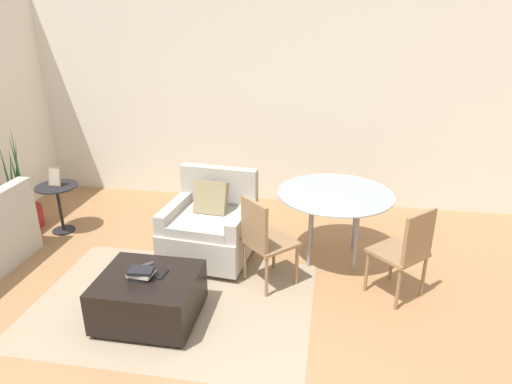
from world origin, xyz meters
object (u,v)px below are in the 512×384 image
book_stack (141,273)px  picture_frame (55,177)px  ottoman (149,296)px  side_table (58,199)px  dining_table (335,200)px  tv_remote_secondary (145,265)px  armchair (210,227)px  potted_plant (23,210)px  tv_remote_primary (163,274)px  dining_chair_near_left (263,237)px  dining_chair_near_right (407,248)px

book_stack → picture_frame: size_ratio=1.01×
ottoman → side_table: 2.20m
side_table → picture_frame: size_ratio=2.68×
side_table → dining_table: dining_table is taller
picture_frame → dining_table: 3.19m
tv_remote_secondary → dining_table: (1.61, 1.17, 0.25)m
armchair → potted_plant: bearing=172.6°
dining_table → armchair: bearing=-171.0°
tv_remote_primary → tv_remote_secondary: size_ratio=1.06×
ottoman → dining_table: size_ratio=0.69×
armchair → book_stack: bearing=-103.9°
picture_frame → dining_chair_near_left: (2.54, -0.73, -0.17)m
tv_remote_secondary → dining_chair_near_left: (0.96, 0.52, 0.09)m
dining_chair_near_left → ottoman: bearing=-142.0°
ottoman → dining_table: 2.06m
dining_table → dining_chair_near_left: size_ratio=1.32×
picture_frame → armchair: bearing=-8.5°
side_table → dining_chair_near_right: 3.91m
potted_plant → dining_chair_near_left: 3.18m
book_stack → side_table: 2.16m
side_table → dining_chair_near_left: bearing=-16.0°
armchair → dining_chair_near_left: (0.63, -0.44, 0.16)m
potted_plant → dining_chair_near_right: 4.44m
picture_frame → dining_table: bearing=-1.5°
dining_table → dining_chair_near_left: 0.93m
dining_table → dining_chair_near_left: dining_chair_near_left is taller
side_table → tv_remote_primary: bearing=-37.2°
book_stack → picture_frame: picture_frame is taller
tv_remote_primary → potted_plant: size_ratio=0.13×
side_table → dining_chair_near_left: dining_chair_near_left is taller
ottoman → dining_table: dining_table is taller
dining_table → dining_chair_near_right: 0.93m
side_table → dining_table: bearing=-1.5°
tv_remote_secondary → dining_chair_near_right: (2.25, 0.52, 0.09)m
ottoman → potted_plant: 2.63m
ottoman → tv_remote_primary: bearing=24.0°
armchair → dining_chair_near_left: size_ratio=1.03×
tv_remote_secondary → dining_chair_near_left: dining_chair_near_left is taller
book_stack → dining_table: size_ratio=0.18×
tv_remote_secondary → armchair: bearing=71.3°
dining_table → dining_chair_near_left: bearing=-135.0°
tv_remote_primary → side_table: 2.25m
book_stack → ottoman: bearing=18.9°
dining_chair_near_right → ottoman: bearing=-162.5°
book_stack → tv_remote_primary: size_ratio=1.41×
armchair → dining_chair_near_left: armchair is taller
potted_plant → dining_chair_near_right: size_ratio=1.38×
ottoman → dining_chair_near_right: bearing=17.5°
tv_remote_primary → tv_remote_secondary: 0.23m
book_stack → armchair: bearing=76.1°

